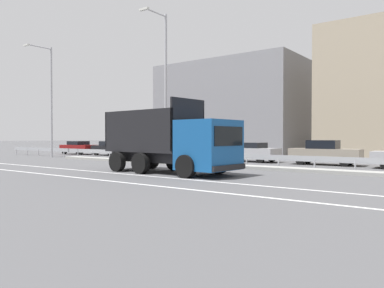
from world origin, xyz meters
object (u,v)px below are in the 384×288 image
Objects in this scene: parked_car_3 at (191,150)px; parked_car_5 at (325,153)px; dump_truck at (183,147)px; parked_car_2 at (147,149)px; parked_car_4 at (251,152)px; median_road_sign at (192,145)px; parked_car_1 at (112,148)px; parked_car_0 at (79,147)px; street_lamp_1 at (164,82)px; street_lamp_0 at (50,97)px.

parked_car_5 is (10.94, 0.00, 0.05)m from parked_car_3.
dump_truck is 15.61m from parked_car_2.
dump_truck is at bearing -167.30° from parked_car_4.
median_road_sign reaches higher than parked_car_1.
parked_car_4 reaches higher than parked_car_0.
dump_truck is 0.76× the size of street_lamp_1.
parked_car_2 is at bearing 141.55° from street_lamp_1.
parked_car_1 is at bearing 154.02° from street_lamp_1.
dump_truck is at bearing -57.61° from median_road_sign.
street_lamp_0 reaches higher than dump_truck.
parked_car_3 reaches higher than parked_car_4.
parked_car_0 is at bearing 120.31° from street_lamp_0.
parked_car_4 is (-1.74, 10.27, -0.61)m from dump_truck.
parked_car_3 is (-7.28, 10.32, -0.59)m from dump_truck.
dump_truck is at bearing 60.46° from parked_car_0.
median_road_sign is at bearing 59.66° from parked_car_2.
median_road_sign is 8.70m from parked_car_5.
parked_car_4 is at bearing 91.29° from parked_car_2.
median_road_sign is 0.25× the size of street_lamp_1.
parked_car_2 is 10.29m from parked_car_4.
parked_car_2 is (-6.87, 5.45, -4.80)m from street_lamp_1.
parked_car_3 is at bearing -141.29° from dump_truck.
parked_car_3 is at bearing 127.51° from median_road_sign.
parked_car_5 reaches higher than parked_car_3.
median_road_sign is at bearing -144.11° from dump_truck.
street_lamp_1 is at bearing 152.50° from parked_car_4.
parked_car_4 is (17.07, 5.63, -4.70)m from street_lamp_0.
parked_car_0 is 1.01× the size of parked_car_3.
dump_truck is 1.77× the size of parked_car_4.
parked_car_0 is at bearing 86.06° from parked_car_3.
parked_car_1 is at bearing -94.58° from parked_car_2.
parked_car_2 is at bearing 89.52° from parked_car_3.
dump_truck is at bearing 49.90° from parked_car_2.
dump_truck is at bearing -149.77° from parked_car_3.
street_lamp_0 is 18.58m from parked_car_4.
dump_truck is 1.87× the size of parked_car_0.
street_lamp_0 is (-18.81, 4.63, 4.09)m from dump_truck.
median_road_sign reaches higher than parked_car_0.
parked_car_3 is 0.90× the size of parked_car_5.
street_lamp_1 is at bearing -127.55° from dump_truck.
parked_car_2 is at bearing -91.25° from parked_car_5.
parked_car_0 is at bearing 164.49° from median_road_sign.
street_lamp_1 is at bearing 66.94° from parked_car_1.
street_lamp_1 is at bearing -59.14° from parked_car_5.
parked_car_0 is 14.70m from parked_car_3.
street_lamp_1 reaches higher than parked_car_4.
parked_car_1 is at bearing 88.01° from parked_car_0.
median_road_sign is 0.58× the size of parked_car_2.
parked_car_1 is at bearing 158.57° from median_road_sign.
street_lamp_1 is 7.83m from parked_car_3.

